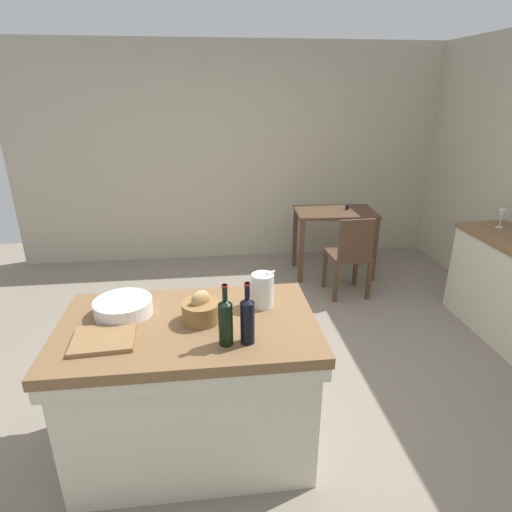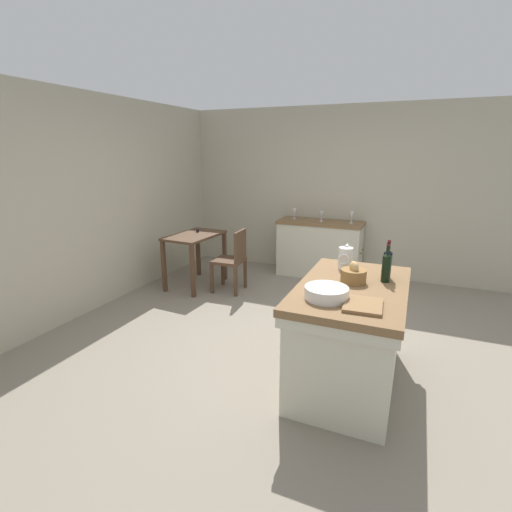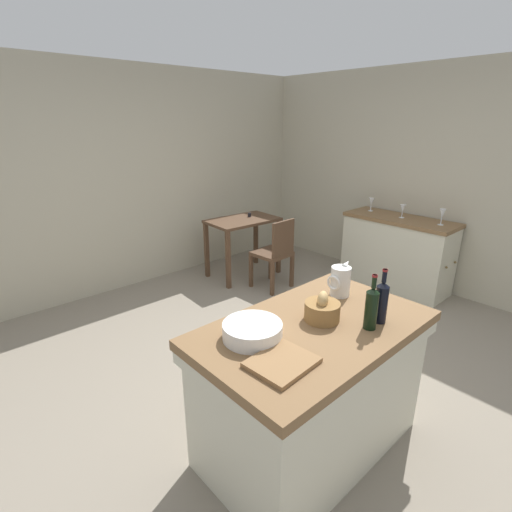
{
  "view_description": "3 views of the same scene",
  "coord_description": "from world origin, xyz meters",
  "px_view_note": "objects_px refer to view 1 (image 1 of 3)",
  "views": [
    {
      "loc": [
        -0.35,
        -2.67,
        2.06
      ],
      "look_at": [
        0.03,
        0.5,
        0.79
      ],
      "focal_mm": 29.46,
      "sensor_mm": 36.0,
      "label": 1
    },
    {
      "loc": [
        -3.43,
        -1.06,
        1.92
      ],
      "look_at": [
        -0.03,
        0.39,
        0.89
      ],
      "focal_mm": 26.49,
      "sensor_mm": 36.0,
      "label": 2
    },
    {
      "loc": [
        -2.05,
        -1.86,
        1.99
      ],
      "look_at": [
        0.06,
        0.45,
        0.88
      ],
      "focal_mm": 27.0,
      "sensor_mm": 36.0,
      "label": 3
    }
  ],
  "objects_px": {
    "writing_desk": "(335,222)",
    "wooden_chair": "(350,254)",
    "cutting_board": "(104,339)",
    "island_table": "(192,383)",
    "wash_bowl": "(123,307)",
    "pitcher": "(262,290)",
    "wine_glass_middle": "(502,215)",
    "bread_basket": "(201,310)",
    "wine_bottle_amber": "(226,321)",
    "wine_bottle_dark": "(247,319)"
  },
  "relations": [
    {
      "from": "wash_bowl",
      "to": "wine_bottle_dark",
      "type": "distance_m",
      "value": 0.76
    },
    {
      "from": "wooden_chair",
      "to": "bread_basket",
      "type": "height_order",
      "value": "bread_basket"
    },
    {
      "from": "writing_desk",
      "to": "wooden_chair",
      "type": "xyz_separation_m",
      "value": [
        -0.0,
        -0.61,
        -0.17
      ]
    },
    {
      "from": "pitcher",
      "to": "wine_bottle_amber",
      "type": "xyz_separation_m",
      "value": [
        -0.23,
        -0.37,
        0.03
      ]
    },
    {
      "from": "wash_bowl",
      "to": "cutting_board",
      "type": "relative_size",
      "value": 1.05
    },
    {
      "from": "wooden_chair",
      "to": "cutting_board",
      "type": "relative_size",
      "value": 2.89
    },
    {
      "from": "pitcher",
      "to": "wine_glass_middle",
      "type": "relative_size",
      "value": 1.44
    },
    {
      "from": "pitcher",
      "to": "wine_glass_middle",
      "type": "height_order",
      "value": "pitcher"
    },
    {
      "from": "island_table",
      "to": "wine_bottle_amber",
      "type": "relative_size",
      "value": 4.34
    },
    {
      "from": "writing_desk",
      "to": "wine_bottle_amber",
      "type": "height_order",
      "value": "wine_bottle_amber"
    },
    {
      "from": "island_table",
      "to": "wine_glass_middle",
      "type": "xyz_separation_m",
      "value": [
        2.8,
        1.38,
        0.52
      ]
    },
    {
      "from": "bread_basket",
      "to": "wash_bowl",
      "type": "bearing_deg",
      "value": 164.08
    },
    {
      "from": "wooden_chair",
      "to": "wine_bottle_amber",
      "type": "distance_m",
      "value": 2.58
    },
    {
      "from": "island_table",
      "to": "bread_basket",
      "type": "distance_m",
      "value": 0.47
    },
    {
      "from": "pitcher",
      "to": "bread_basket",
      "type": "height_order",
      "value": "pitcher"
    },
    {
      "from": "island_table",
      "to": "wash_bowl",
      "type": "height_order",
      "value": "wash_bowl"
    },
    {
      "from": "pitcher",
      "to": "wine_glass_middle",
      "type": "xyz_separation_m",
      "value": [
        2.37,
        1.23,
        0.01
      ]
    },
    {
      "from": "pitcher",
      "to": "wooden_chair",
      "type": "bearing_deg",
      "value": 56.48
    },
    {
      "from": "cutting_board",
      "to": "writing_desk",
      "type": "bearing_deg",
      "value": 52.72
    },
    {
      "from": "cutting_board",
      "to": "wine_bottle_dark",
      "type": "distance_m",
      "value": 0.73
    },
    {
      "from": "bread_basket",
      "to": "cutting_board",
      "type": "bearing_deg",
      "value": -163.2
    },
    {
      "from": "cutting_board",
      "to": "island_table",
      "type": "bearing_deg",
      "value": 18.36
    },
    {
      "from": "bread_basket",
      "to": "cutting_board",
      "type": "distance_m",
      "value": 0.51
    },
    {
      "from": "wash_bowl",
      "to": "wine_bottle_dark",
      "type": "relative_size",
      "value": 0.98
    },
    {
      "from": "writing_desk",
      "to": "wine_bottle_dark",
      "type": "height_order",
      "value": "wine_bottle_dark"
    },
    {
      "from": "island_table",
      "to": "writing_desk",
      "type": "relative_size",
      "value": 1.51
    },
    {
      "from": "island_table",
      "to": "wine_bottle_dark",
      "type": "distance_m",
      "value": 0.66
    },
    {
      "from": "pitcher",
      "to": "island_table",
      "type": "bearing_deg",
      "value": -161.62
    },
    {
      "from": "island_table",
      "to": "wine_glass_middle",
      "type": "distance_m",
      "value": 3.16
    },
    {
      "from": "pitcher",
      "to": "wash_bowl",
      "type": "relative_size",
      "value": 0.75
    },
    {
      "from": "pitcher",
      "to": "wash_bowl",
      "type": "height_order",
      "value": "pitcher"
    },
    {
      "from": "writing_desk",
      "to": "wooden_chair",
      "type": "distance_m",
      "value": 0.63
    },
    {
      "from": "cutting_board",
      "to": "wine_bottle_dark",
      "type": "xyz_separation_m",
      "value": [
        0.72,
        -0.09,
        0.12
      ]
    },
    {
      "from": "pitcher",
      "to": "wine_glass_middle",
      "type": "bearing_deg",
      "value": 27.54
    },
    {
      "from": "cutting_board",
      "to": "wine_bottle_amber",
      "type": "xyz_separation_m",
      "value": [
        0.61,
        -0.09,
        0.12
      ]
    },
    {
      "from": "writing_desk",
      "to": "wine_bottle_dark",
      "type": "bearing_deg",
      "value": -115.23
    },
    {
      "from": "wine_bottle_amber",
      "to": "cutting_board",
      "type": "bearing_deg",
      "value": 171.3
    },
    {
      "from": "pitcher",
      "to": "bread_basket",
      "type": "xyz_separation_m",
      "value": [
        -0.35,
        -0.13,
        -0.04
      ]
    },
    {
      "from": "island_table",
      "to": "wine_bottle_amber",
      "type": "xyz_separation_m",
      "value": [
        0.2,
        -0.23,
        0.54
      ]
    },
    {
      "from": "pitcher",
      "to": "wine_glass_middle",
      "type": "distance_m",
      "value": 2.67
    },
    {
      "from": "island_table",
      "to": "wooden_chair",
      "type": "distance_m",
      "value": 2.46
    },
    {
      "from": "wine_bottle_dark",
      "to": "wine_bottle_amber",
      "type": "relative_size",
      "value": 1.01
    },
    {
      "from": "wash_bowl",
      "to": "wooden_chair",
      "type": "bearing_deg",
      "value": 42.01
    },
    {
      "from": "wooden_chair",
      "to": "wine_glass_middle",
      "type": "distance_m",
      "value": 1.41
    },
    {
      "from": "wash_bowl",
      "to": "pitcher",
      "type": "bearing_deg",
      "value": 0.59
    },
    {
      "from": "wine_glass_middle",
      "to": "island_table",
      "type": "bearing_deg",
      "value": -153.78
    },
    {
      "from": "pitcher",
      "to": "wine_bottle_amber",
      "type": "relative_size",
      "value": 0.75
    },
    {
      "from": "pitcher",
      "to": "wash_bowl",
      "type": "distance_m",
      "value": 0.79
    },
    {
      "from": "cutting_board",
      "to": "wine_bottle_dark",
      "type": "bearing_deg",
      "value": -7.32
    },
    {
      "from": "wine_bottle_dark",
      "to": "wine_glass_middle",
      "type": "xyz_separation_m",
      "value": [
        2.49,
        1.61,
        -0.02
      ]
    }
  ]
}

